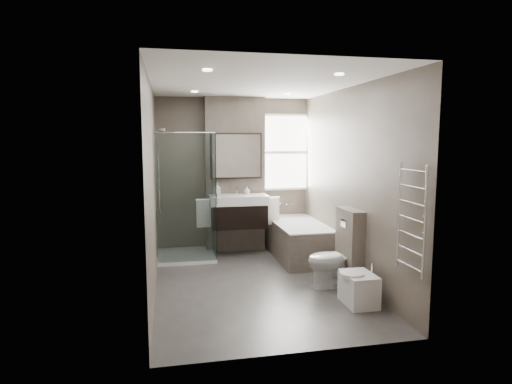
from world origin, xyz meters
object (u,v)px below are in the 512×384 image
object	(u,v)px
bathtub	(298,238)
bidet	(358,288)
vanity	(238,211)
toilet	(334,260)

from	to	relation	value
bathtub	bidet	distance (m)	2.06
vanity	bidet	size ratio (longest dim) A/B	1.97
vanity	bidet	xyz separation A→B (m)	(1.01, -2.38, -0.55)
bathtub	toilet	distance (m)	1.41
toilet	bathtub	bearing A→B (deg)	176.59
vanity	toilet	xyz separation A→B (m)	(0.97, -1.74, -0.39)
vanity	bidet	bearing A→B (deg)	-66.92
vanity	toilet	bearing A→B (deg)	-60.81
bathtub	bidet	size ratio (longest dim) A/B	3.32
bidet	toilet	bearing A→B (deg)	93.96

